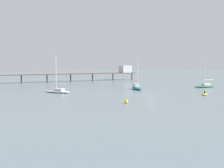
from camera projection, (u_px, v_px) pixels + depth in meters
name	position (u px, v px, depth m)	size (l,w,h in m)	color
ground_plane	(150.00, 95.00, 64.95)	(400.00, 400.00, 0.00)	slate
pier	(100.00, 71.00, 117.73)	(63.68, 10.02, 6.92)	brown
sailboat_green	(205.00, 85.00, 86.06)	(8.17, 3.85, 11.15)	#287F4C
sailboat_teal	(137.00, 87.00, 79.20)	(4.12, 7.63, 10.51)	#1E727A
sailboat_white	(58.00, 91.00, 70.52)	(6.66, 8.06, 10.51)	white
dinghy_yellow	(205.00, 94.00, 65.75)	(3.21, 2.71, 1.14)	yellow
mooring_buoy_far	(126.00, 102.00, 51.91)	(0.79, 0.79, 0.79)	yellow
mooring_buoy_inner	(159.00, 83.00, 101.47)	(0.51, 0.51, 0.51)	yellow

